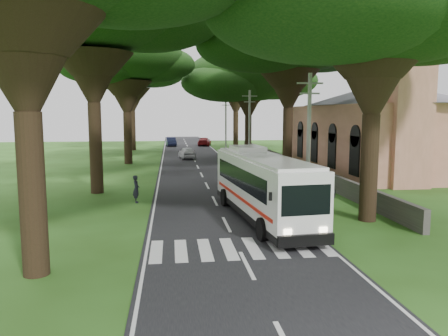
{
  "coord_description": "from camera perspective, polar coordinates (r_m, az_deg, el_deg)",
  "views": [
    {
      "loc": [
        -2.73,
        -19.45,
        5.65
      ],
      "look_at": [
        0.56,
        7.62,
        2.2
      ],
      "focal_mm": 35.0,
      "sensor_mm": 36.0,
      "label": 1
    }
  ],
  "objects": [
    {
      "name": "tree_l_far",
      "position": [
        68.0,
        -12.05,
        12.41
      ],
      "size": [
        13.4,
        13.4,
        15.02
      ],
      "color": "black",
      "rests_on": "ground"
    },
    {
      "name": "tree_l_midb",
      "position": [
        50.02,
        -12.72,
        13.72
      ],
      "size": [
        12.74,
        12.74,
        14.37
      ],
      "color": "black",
      "rests_on": "ground"
    },
    {
      "name": "pole_mid",
      "position": [
        46.22,
        3.35,
        5.38
      ],
      "size": [
        1.6,
        0.24,
        8.0
      ],
      "color": "gray",
      "rests_on": "ground"
    },
    {
      "name": "church",
      "position": [
        45.89,
        19.85,
        5.86
      ],
      "size": [
        14.0,
        24.0,
        11.6
      ],
      "color": "#B9735A",
      "rests_on": "ground"
    },
    {
      "name": "property_wall",
      "position": [
        45.29,
        8.13,
        0.74
      ],
      "size": [
        0.35,
        50.0,
        1.2
      ],
      "primitive_type": "cube",
      "color": "#383533",
      "rests_on": "ground"
    },
    {
      "name": "road",
      "position": [
        44.89,
        -3.39,
        -0.02
      ],
      "size": [
        8.0,
        120.0,
        0.04
      ],
      "primitive_type": "cube",
      "color": "black",
      "rests_on": "ground"
    },
    {
      "name": "distant_car_c",
      "position": [
        75.8,
        -2.58,
        3.48
      ],
      "size": [
        2.83,
        5.08,
        1.39
      ],
      "primitive_type": "imported",
      "rotation": [
        0.0,
        0.0,
        2.95
      ],
      "color": "maroon",
      "rests_on": "road"
    },
    {
      "name": "ground",
      "position": [
        20.44,
        1.04,
        -8.84
      ],
      "size": [
        140.0,
        140.0,
        0.0
      ],
      "primitive_type": "plane",
      "color": "#294B15",
      "rests_on": "ground"
    },
    {
      "name": "tree_r_midb",
      "position": [
        58.56,
        3.23,
        11.94
      ],
      "size": [
        16.21,
        16.21,
        13.99
      ],
      "color": "black",
      "rests_on": "ground"
    },
    {
      "name": "tree_r_far",
      "position": [
        76.53,
        1.56,
        11.82
      ],
      "size": [
        12.99,
        12.99,
        14.74
      ],
      "color": "black",
      "rests_on": "ground"
    },
    {
      "name": "tree_l_mida",
      "position": [
        32.72,
        -17.05,
        19.85
      ],
      "size": [
        15.53,
        15.53,
        16.39
      ],
      "color": "black",
      "rests_on": "ground"
    },
    {
      "name": "distant_car_a",
      "position": [
        54.18,
        -4.86,
        2.01
      ],
      "size": [
        2.24,
        4.45,
        1.46
      ],
      "primitive_type": "imported",
      "rotation": [
        0.0,
        0.0,
        3.27
      ],
      "color": "silver",
      "rests_on": "road"
    },
    {
      "name": "tree_r_mida",
      "position": [
        41.44,
        8.53,
        16.55
      ],
      "size": [
        15.64,
        15.64,
        15.85
      ],
      "color": "black",
      "rests_on": "ground"
    },
    {
      "name": "distant_car_b",
      "position": [
        75.23,
        -6.95,
        3.44
      ],
      "size": [
        1.96,
        4.57,
        1.46
      ],
      "primitive_type": "imported",
      "rotation": [
        0.0,
        0.0,
        0.09
      ],
      "color": "#21264D",
      "rests_on": "road"
    },
    {
      "name": "pedestrian",
      "position": [
        28.13,
        -11.39,
        -2.71
      ],
      "size": [
        0.53,
        0.7,
        1.75
      ],
      "primitive_type": "imported",
      "rotation": [
        0.0,
        0.0,
        1.75
      ],
      "color": "black",
      "rests_on": "ground"
    },
    {
      "name": "crosswalk",
      "position": [
        18.55,
        1.91,
        -10.53
      ],
      "size": [
        8.0,
        3.0,
        0.01
      ],
      "primitive_type": "cube",
      "color": "silver",
      "rests_on": "ground"
    },
    {
      "name": "pole_near",
      "position": [
        26.79,
        11.0,
        3.93
      ],
      "size": [
        1.6,
        0.24,
        8.0
      ],
      "color": "gray",
      "rests_on": "ground"
    },
    {
      "name": "pole_far",
      "position": [
        65.98,
        0.24,
        5.94
      ],
      "size": [
        1.6,
        0.24,
        8.0
      ],
      "color": "gray",
      "rests_on": "ground"
    },
    {
      "name": "coach_bus",
      "position": [
        23.3,
        4.98,
        -2.23
      ],
      "size": [
        3.61,
        11.78,
        3.42
      ],
      "rotation": [
        0.0,
        0.0,
        0.1
      ],
      "color": "white",
      "rests_on": "ground"
    }
  ]
}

